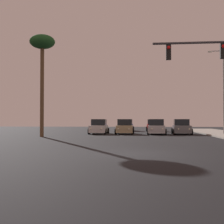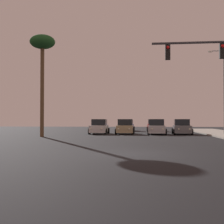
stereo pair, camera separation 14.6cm
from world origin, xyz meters
name	(u,v)px [view 1 (the left image)]	position (x,y,z in m)	size (l,w,h in m)	color
ground_plane	(134,153)	(0.00, 0.00, 0.00)	(120.00, 120.00, 0.00)	black
car_red	(153,126)	(1.81, 30.11, 0.76)	(2.04, 4.32, 1.68)	maroon
car_grey	(181,127)	(4.63, 20.65, 0.76)	(2.04, 4.34, 1.68)	slate
car_silver	(156,127)	(1.84, 20.26, 0.76)	(2.04, 4.34, 1.68)	#B7B7BC
car_blue	(127,126)	(-2.03, 31.12, 0.76)	(2.04, 4.33, 1.68)	navy
car_white	(99,127)	(-4.66, 20.71, 0.76)	(2.04, 4.34, 1.68)	silver
car_tan	(125,127)	(-1.69, 20.72, 0.76)	(2.04, 4.34, 1.68)	tan
street_lamp	(222,87)	(8.81, 19.43, 5.12)	(1.74, 0.24, 9.00)	#99999E
palm_tree_near	(42,48)	(-9.15, 14.00, 8.44)	(2.40, 2.40, 9.71)	brown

